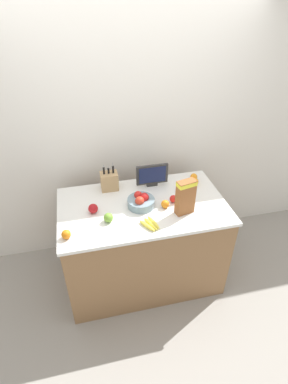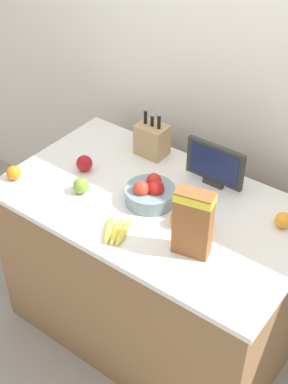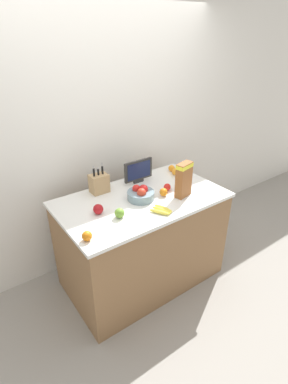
% 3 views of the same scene
% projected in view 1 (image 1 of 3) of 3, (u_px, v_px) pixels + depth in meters
% --- Properties ---
extents(ground_plane, '(14.00, 14.00, 0.00)m').
position_uv_depth(ground_plane, '(143.00, 274.00, 3.20)').
color(ground_plane, gray).
extents(wall_back, '(9.00, 0.06, 2.60)m').
position_uv_depth(wall_back, '(128.00, 137.00, 2.97)').
color(wall_back, silver).
rests_on(wall_back, ground_plane).
extents(counter, '(1.49, 0.87, 0.93)m').
position_uv_depth(counter, '(143.00, 243.00, 2.93)').
color(counter, olive).
rests_on(counter, ground_plane).
extents(knife_block, '(0.16, 0.12, 0.28)m').
position_uv_depth(knife_block, '(109.00, 181.00, 2.82)').
color(knife_block, tan).
rests_on(knife_block, counter).
extents(small_monitor, '(0.31, 0.03, 0.23)m').
position_uv_depth(small_monitor, '(152.00, 175.00, 2.84)').
color(small_monitor, '#2D2D2D').
rests_on(small_monitor, counter).
extents(cereal_box, '(0.17, 0.11, 0.32)m').
position_uv_depth(cereal_box, '(186.00, 196.00, 2.48)').
color(cereal_box, brown).
rests_on(cereal_box, counter).
extents(fruit_bowl, '(0.24, 0.24, 0.13)m').
position_uv_depth(fruit_bowl, '(141.00, 201.00, 2.62)').
color(fruit_bowl, gray).
rests_on(fruit_bowl, counter).
extents(banana_bunch, '(0.16, 0.20, 0.03)m').
position_uv_depth(banana_bunch, '(150.00, 224.00, 2.43)').
color(banana_bunch, yellow).
rests_on(banana_bunch, counter).
extents(apple_rear, '(0.08, 0.08, 0.08)m').
position_uv_depth(apple_rear, '(108.00, 218.00, 2.45)').
color(apple_rear, '#6B9E33').
rests_on(apple_rear, counter).
extents(apple_leftmost, '(0.08, 0.08, 0.08)m').
position_uv_depth(apple_leftmost, '(93.00, 209.00, 2.55)').
color(apple_leftmost, '#A31419').
rests_on(apple_leftmost, counter).
extents(apple_near_bananas, '(0.07, 0.07, 0.07)m').
position_uv_depth(apple_near_bananas, '(173.00, 199.00, 2.68)').
color(apple_near_bananas, red).
rests_on(apple_near_bananas, counter).
extents(orange_front_center, '(0.07, 0.07, 0.07)m').
position_uv_depth(orange_front_center, '(194.00, 177.00, 2.98)').
color(orange_front_center, orange).
rests_on(orange_front_center, counter).
extents(orange_back_center, '(0.07, 0.07, 0.07)m').
position_uv_depth(orange_back_center, '(66.00, 234.00, 2.30)').
color(orange_back_center, orange).
rests_on(orange_back_center, counter).
extents(orange_near_bowl, '(0.07, 0.07, 0.07)m').
position_uv_depth(orange_near_bowl, '(195.00, 182.00, 2.90)').
color(orange_near_bowl, orange).
rests_on(orange_near_bowl, counter).
extents(orange_front_left, '(0.07, 0.07, 0.07)m').
position_uv_depth(orange_front_left, '(165.00, 204.00, 2.61)').
color(orange_front_left, orange).
rests_on(orange_front_left, counter).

